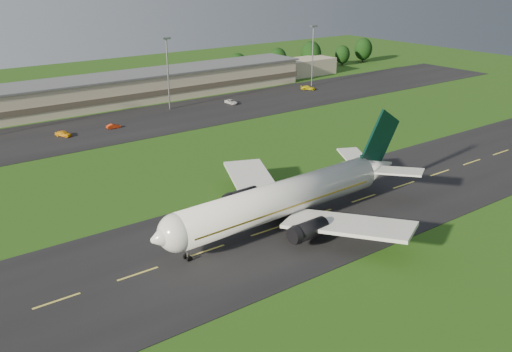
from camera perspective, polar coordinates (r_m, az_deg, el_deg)
ground at (r=103.53m, az=10.71°, el=-2.25°), size 360.00×360.00×0.00m
taxiway at (r=103.51m, az=10.71°, el=-2.23°), size 220.00×30.00×0.10m
apron at (r=158.22m, az=-8.79°, el=5.82°), size 260.00×30.00×0.10m
airliner at (r=89.94m, az=2.94°, el=-2.25°), size 51.29×42.15×15.57m
terminal at (r=181.21m, az=-10.78°, el=8.83°), size 145.00×16.00×8.40m
light_mast_centre at (r=164.85m, az=-8.84°, el=10.91°), size 2.40×1.20×20.35m
light_mast_east at (r=196.58m, az=5.71°, el=12.56°), size 2.40×1.20×20.35m
tree_line at (r=206.07m, az=-3.48°, el=10.85°), size 193.25×9.31×11.07m
service_vehicle_a at (r=145.97m, az=-18.71°, el=4.04°), size 3.61×4.44×1.42m
service_vehicle_b at (r=149.73m, az=-14.08°, el=4.86°), size 3.57×1.33×1.17m
service_vehicle_c at (r=171.68m, az=-2.50°, el=7.42°), size 2.31×4.70×1.28m
service_vehicle_d at (r=192.25m, az=5.22°, el=8.78°), size 4.80×4.78×1.40m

